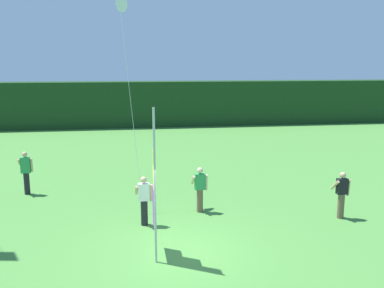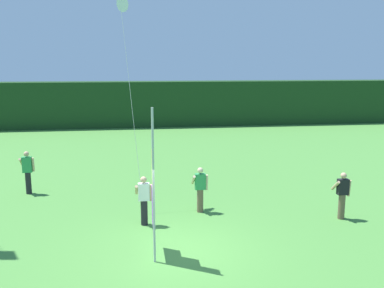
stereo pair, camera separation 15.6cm
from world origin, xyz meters
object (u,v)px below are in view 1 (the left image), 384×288
person_far_left (200,188)px  person_mid_field (342,194)px  banner_flag (154,187)px  person_near_banner (26,172)px  kite_white_delta_1 (120,6)px  person_far_right (144,199)px

person_far_left → person_mid_field: bearing=-16.0°
banner_flag → person_near_banner: banner_flag is taller
person_mid_field → person_near_banner: bearing=158.4°
banner_flag → kite_white_delta_1: kite_white_delta_1 is taller
person_far_right → person_near_banner: bearing=138.3°
person_mid_field → kite_white_delta_1: (-7.16, 3.19, 6.28)m
person_far_left → person_far_right: person_far_right is taller
person_near_banner → person_mid_field: person_near_banner is taller
person_mid_field → person_far_right: size_ratio=0.99×
person_near_banner → person_far_left: size_ratio=1.08×
person_near_banner → person_mid_field: (11.04, -4.37, -0.08)m
person_near_banner → person_far_left: person_near_banner is taller
person_near_banner → person_far_right: person_near_banner is taller
person_near_banner → kite_white_delta_1: bearing=-16.9°
person_far_right → banner_flag: bearing=-85.4°
person_mid_field → person_far_left: (-4.58, 1.32, 0.00)m
person_mid_field → person_far_right: bearing=176.8°
banner_flag → person_mid_field: 6.76m
banner_flag → person_far_left: 3.92m
person_near_banner → kite_white_delta_1: (3.88, -1.18, 6.21)m
person_mid_field → kite_white_delta_1: kite_white_delta_1 is taller
banner_flag → kite_white_delta_1: size_ratio=0.54×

